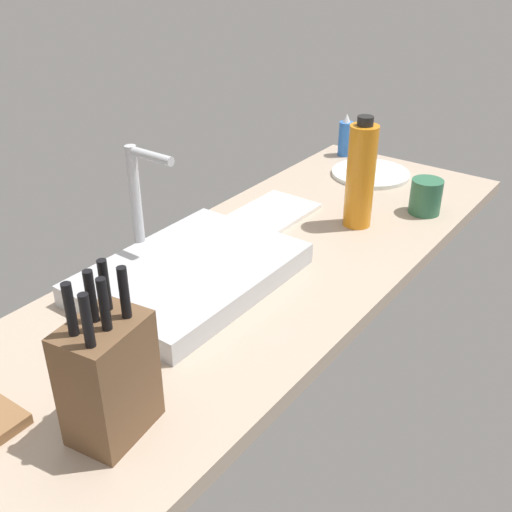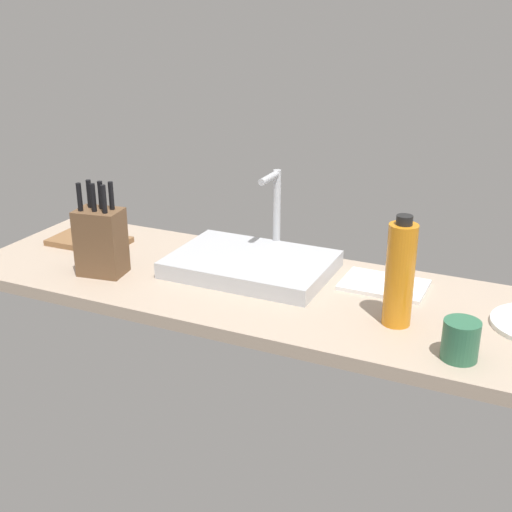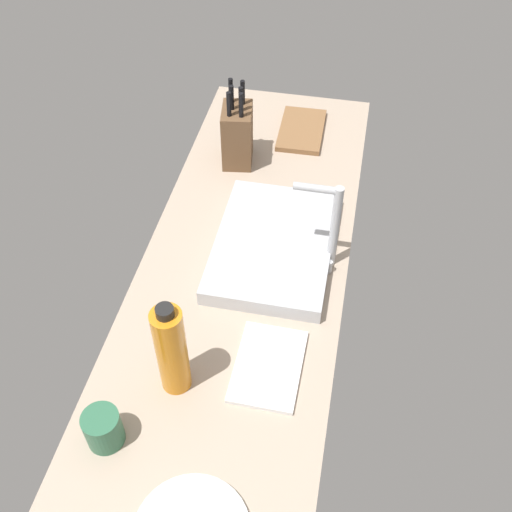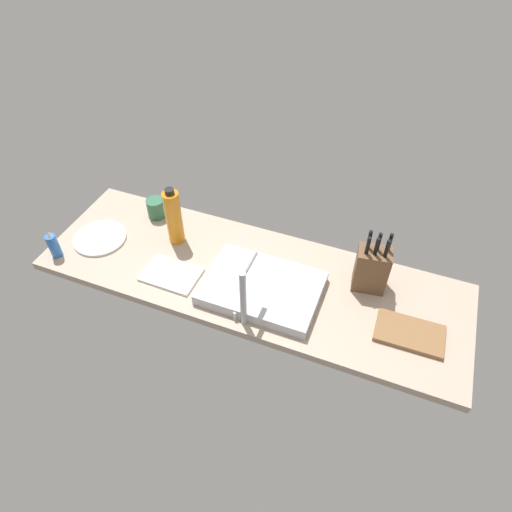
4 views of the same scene
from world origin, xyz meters
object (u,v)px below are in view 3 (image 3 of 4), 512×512
object	(u,v)px
coffee_mug	(103,429)
dish_towel	(268,366)
cutting_board	(301,130)
sink_basin	(274,245)
knife_block	(237,134)
faucet	(331,221)
water_bottle	(171,350)

from	to	relation	value
coffee_mug	dish_towel	bearing A→B (deg)	128.53
cutting_board	coffee_mug	bearing A→B (deg)	-11.71
sink_basin	knife_block	bearing A→B (deg)	-153.93
faucet	dish_towel	size ratio (longest dim) A/B	1.17
sink_basin	coffee_mug	xyz separation A→B (cm)	(62.54, -25.59, 2.21)
sink_basin	water_bottle	world-z (taller)	water_bottle
knife_block	coffee_mug	world-z (taller)	knife_block
sink_basin	cutting_board	bearing A→B (deg)	-179.31
sink_basin	faucet	distance (cm)	19.84
cutting_board	sink_basin	bearing A→B (deg)	0.69
sink_basin	dish_towel	size ratio (longest dim) A/B	2.00
faucet	dish_towel	distance (cm)	40.54
sink_basin	coffee_mug	world-z (taller)	coffee_mug
cutting_board	coffee_mug	size ratio (longest dim) A/B	2.70
dish_towel	cutting_board	bearing A→B (deg)	-176.28
cutting_board	dish_towel	bearing A→B (deg)	3.72
faucet	dish_towel	bearing A→B (deg)	-14.27
dish_towel	faucet	bearing A→B (deg)	165.73
knife_block	cutting_board	size ratio (longest dim) A/B	1.10
sink_basin	dish_towel	bearing A→B (deg)	8.29
dish_towel	knife_block	bearing A→B (deg)	-162.33
water_bottle	dish_towel	distance (cm)	25.07
knife_block	coffee_mug	xyz separation A→B (cm)	(100.85, -6.85, -5.54)
sink_basin	cutting_board	size ratio (longest dim) A/B	1.85
knife_block	coffee_mug	size ratio (longest dim) A/B	2.96
cutting_board	water_bottle	bearing A→B (deg)	-7.68
sink_basin	coffee_mug	distance (cm)	67.61
cutting_board	water_bottle	world-z (taller)	water_bottle
sink_basin	water_bottle	xyz separation A→B (cm)	(45.93, -14.65, 10.74)
faucet	cutting_board	size ratio (longest dim) A/B	1.09
water_bottle	sink_basin	bearing A→B (deg)	162.31
faucet	knife_block	size ratio (longest dim) A/B	0.99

